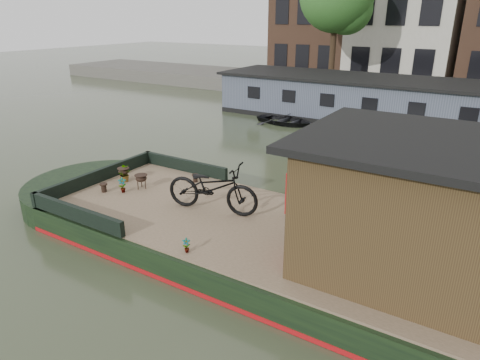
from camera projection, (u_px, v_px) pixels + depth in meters
The scene contains 17 objects.
ground at pixel (294, 263), 9.09m from camera, with size 120.00×120.00×0.00m, color #333E27.
houseboat_hull at pixel (241, 236), 9.65m from camera, with size 14.01×4.02×0.60m.
houseboat_deck at pixel (296, 237), 8.86m from camera, with size 11.80×3.80×0.05m, color #836B51.
bow_bulwark at pixel (121, 182), 11.29m from camera, with size 3.00×4.00×0.35m.
cabin at pixel (415, 206), 7.33m from camera, with size 4.00×3.50×2.42m.
bicycle at pixel (212, 187), 9.81m from camera, with size 0.78×2.23×1.17m, color black.
potted_plant_a at pixel (122, 185), 10.98m from camera, with size 0.21×0.14×0.40m, color brown.
potted_plant_c at pixel (124, 174), 11.70m from camera, with size 0.38×0.33×0.42m, color #B17133.
potted_plant_d at pixel (296, 203), 9.70m from camera, with size 0.32×0.32×0.58m, color brown.
potted_plant_e at pixel (186, 246), 8.20m from camera, with size 0.16×0.11×0.30m, color #A2662F.
brazier_front at pixel (141, 182), 11.25m from camera, with size 0.35×0.35×0.38m, color black, non-canonical shape.
brazier_rear at pixel (124, 174), 11.77m from camera, with size 0.35×0.35×0.37m, color black, non-canonical shape.
bollard_port at pixel (195, 178), 11.72m from camera, with size 0.19×0.19×0.21m, color black.
bollard_stbd at pixel (104, 188), 11.05m from camera, with size 0.20×0.20×0.23m, color black.
dinghy at pixel (286, 118), 20.68m from camera, with size 2.10×2.94×0.61m, color black.
far_houseboat at pixel (424, 107), 19.82m from camera, with size 20.40×4.40×2.11m.
quay at pixel (444, 97), 25.15m from camera, with size 60.00×6.00×0.90m, color #47443F.
Camera 1 is at (3.17, -7.26, 4.93)m, focal length 32.00 mm.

